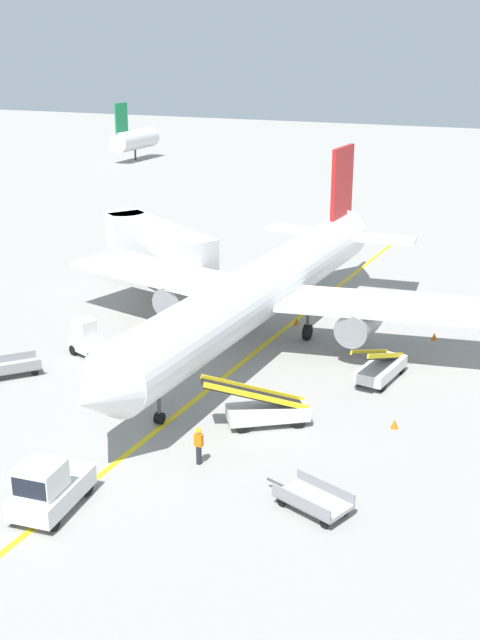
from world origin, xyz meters
TOP-DOWN VIEW (x-y plane):
  - ground_plane at (0.00, 0.00)m, footprint 300.00×300.00m
  - taxi_line_yellow at (0.54, 5.00)m, footprint 2.84×79.97m
  - airliner at (0.56, 13.59)m, footprint 28.60×35.28m
  - jet_bridge at (-11.27, 20.68)m, footprint 12.13×9.04m
  - pushback_tug at (-0.00, -6.60)m, footprint 2.25×3.77m
  - baggage_tug_near_wing at (-7.80, 7.43)m, footprint 2.69×2.01m
  - belt_loader_forward_hold at (4.75, 3.50)m, footprint 4.83×3.87m
  - belt_loader_aft_hold at (8.38, 10.74)m, footprint 2.01×5.13m
  - baggage_cart_loaded at (-9.91, 3.35)m, footprint 3.08×3.36m
  - baggage_cart_empty_trailing at (9.17, -2.48)m, footprint 3.80×2.42m
  - ground_crew_marshaller at (3.59, -1.07)m, footprint 0.36×0.24m
  - safety_cone_nose_left at (9.84, 18.05)m, footprint 0.36×0.36m
  - safety_cone_nose_right at (10.41, 5.57)m, footprint 0.36×0.36m
  - safety_cone_wingtip_left at (1.31, 17.20)m, footprint 0.36×0.36m
  - distant_aircraft_far_left at (-47.66, 78.32)m, footprint 3.00×10.10m

SIDE VIEW (x-z plane):
  - ground_plane at x=0.00m, z-range 0.00..0.00m
  - taxi_line_yellow at x=0.54m, z-range 0.00..0.01m
  - safety_cone_nose_left at x=9.84m, z-range 0.00..0.44m
  - safety_cone_nose_right at x=10.41m, z-range 0.00..0.44m
  - safety_cone_wingtip_left at x=1.31m, z-range 0.00..0.44m
  - baggage_cart_loaded at x=-9.91m, z-range 0.00..0.94m
  - baggage_cart_empty_trailing at x=9.17m, z-range 0.00..0.94m
  - belt_loader_forward_hold at x=4.75m, z-range -0.52..2.07m
  - belt_loader_aft_hold at x=8.38m, z-range -0.52..2.07m
  - ground_crew_marshaller at x=3.59m, z-range 0.06..1.76m
  - baggage_tug_near_wing at x=-7.80m, z-range -0.12..1.98m
  - pushback_tug at x=0.00m, z-range -0.11..2.09m
  - distant_aircraft_far_left at x=-47.66m, z-range -1.18..7.62m
  - airliner at x=0.56m, z-range -1.63..8.47m
  - jet_bridge at x=-11.27m, z-range 1.12..5.97m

